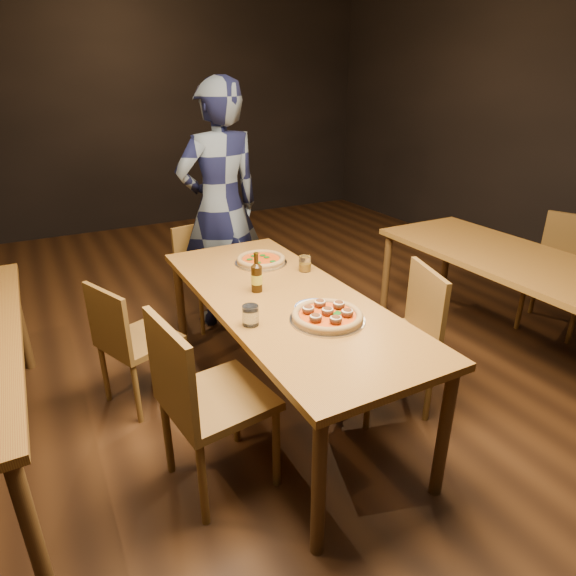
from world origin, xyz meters
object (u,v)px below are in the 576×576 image
plate_stack (316,309)px  beer_bottle (257,278)px  chair_main_e (390,339)px  amber_glass (305,264)px  pizza_margherita (261,260)px  chair_end (208,275)px  water_glass (251,315)px  diner (221,208)px  pizza_meatball (327,315)px  table_right (517,268)px  table_main (284,308)px  chair_main_nw (218,397)px  chair_nbr_right (560,274)px  chair_main_sw (140,339)px

plate_stack → beer_bottle: beer_bottle is taller
chair_main_e → amber_glass: size_ratio=9.66×
pizza_margherita → chair_end: bearing=98.5°
beer_bottle → water_glass: beer_bottle is taller
plate_stack → diner: size_ratio=0.12×
pizza_meatball → pizza_margherita: 0.90m
table_right → amber_glass: 1.49m
water_glass → diner: (0.44, 1.54, 0.15)m
pizza_margherita → diner: diner is taller
table_main → water_glass: size_ratio=19.76×
chair_main_nw → pizza_meatball: chair_main_nw is taller
plate_stack → amber_glass: (0.24, 0.52, 0.04)m
chair_end → chair_main_nw: bearing=-118.4°
chair_nbr_right → water_glass: 2.71m
table_main → water_glass: (-0.30, -0.22, 0.12)m
chair_end → amber_glass: 1.14m
table_right → chair_main_e: (-1.14, -0.07, -0.21)m
table_right → chair_main_nw: size_ratio=2.04×
chair_end → beer_bottle: (-0.10, -1.18, 0.42)m
table_main → chair_nbr_right: 2.40m
pizza_margherita → table_right: bearing=-25.1°
chair_end → water_glass: size_ratio=8.20×
table_main → pizza_margherita: size_ratio=5.83×
table_main → chair_main_nw: (-0.54, -0.36, -0.19)m
table_main → chair_nbr_right: size_ratio=2.13×
table_right → pizza_margherita: size_ratio=5.83×
chair_end → chair_nbr_right: chair_nbr_right is taller
chair_main_sw → plate_stack: bearing=-155.6°
chair_main_nw → table_right: bearing=-93.3°
chair_main_sw → chair_main_e: bearing=-143.2°
plate_stack → table_main: bearing=104.3°
chair_main_nw → beer_bottle: chair_main_nw is taller
chair_main_nw → pizza_meatball: size_ratio=2.57×
chair_main_sw → beer_bottle: (0.62, -0.36, 0.41)m
chair_main_e → pizza_margherita: chair_main_e is taller
table_main → plate_stack: size_ratio=8.92×
beer_bottle → chair_main_e: bearing=-31.7°
pizza_margherita → beer_bottle: bearing=-118.2°
chair_main_e → pizza_meatball: bearing=-63.4°
beer_bottle → amber_glass: size_ratio=2.36×
water_glass → pizza_margherita: bearing=61.3°
pizza_margherita → chair_main_nw: bearing=-126.1°
pizza_meatball → plate_stack: (0.00, 0.12, -0.02)m
table_main → table_right: 1.71m
table_right → chair_main_e: chair_main_e is taller
chair_main_nw → chair_end: 1.77m
chair_main_nw → amber_glass: (0.84, 0.64, 0.31)m
chair_main_nw → beer_bottle: 0.75m
table_main → pizza_margherita: 0.56m
chair_main_nw → chair_main_e: size_ratio=1.05×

